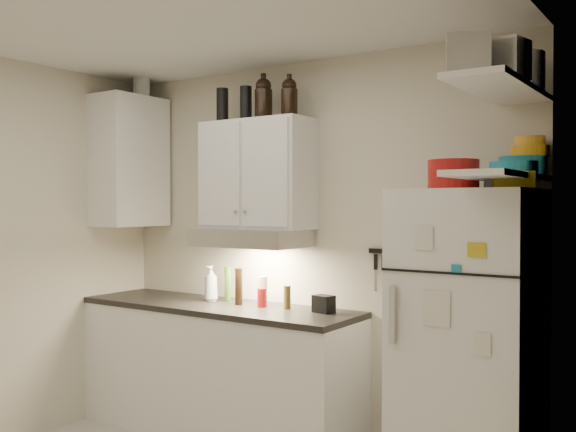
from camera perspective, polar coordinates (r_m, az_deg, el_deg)
The scene contains 34 objects.
ceiling at distance 3.40m, azimuth -12.68°, elevation 17.95°, with size 3.20×3.00×0.02m, color silver.
back_wall at distance 4.44m, azimuth 1.73°, elevation -3.07°, with size 3.20×0.02×2.60m, color beige.
right_wall at distance 2.38m, azimuth 15.31°, elevation -6.69°, with size 0.02×3.00×2.60m, color beige.
base_cabinet at distance 4.66m, azimuth -6.29°, elevation -13.62°, with size 2.10×0.60×0.88m, color white.
countertop at distance 4.56m, azimuth -6.30°, elevation -8.03°, with size 2.10×0.62×0.04m, color black.
upper_cabinet at distance 4.46m, azimuth -2.74°, elevation 3.69°, with size 0.80×0.33×0.75m, color white.
side_cabinet at distance 5.13m, azimuth -13.90°, elevation 4.71°, with size 0.33×0.55×1.00m, color white.
range_hood at distance 4.41m, azimuth -3.24°, elevation -1.93°, with size 0.76×0.46×0.12m, color silver.
fridge at distance 3.66m, azimuth 15.76°, elevation -11.14°, with size 0.70×0.68×1.70m, color white.
shelf_hi at distance 3.44m, azimuth 18.38°, elevation 10.72°, with size 0.30×0.95×0.03m, color white.
shelf_lo at distance 3.39m, azimuth 18.34°, elevation 3.37°, with size 0.30×0.95×0.03m, color white.
knife_strip at distance 4.09m, azimuth 9.88°, elevation -3.16°, with size 0.42×0.02×0.03m, color black.
dutch_oven at distance 3.57m, azimuth 14.49°, elevation 3.58°, with size 0.27×0.27×0.16m, color #A91513.
book_stack at distance 3.40m, azimuth 19.59°, elevation 3.02°, with size 0.19×0.24×0.08m, color gold.
spice_jar at distance 3.55m, azimuth 17.55°, elevation 3.20°, with size 0.07×0.07×0.11m, color silver.
stock_pot at distance 3.67m, azimuth 19.75°, elevation 11.88°, with size 0.27×0.27×0.19m, color silver.
tin_a at distance 3.33m, azimuth 18.75°, elevation 12.96°, with size 0.19×0.17×0.19m, color #AAAAAD.
tin_b at distance 3.22m, azimuth 15.67°, elevation 13.45°, with size 0.20×0.20×0.20m, color #AAAAAD.
bowl_teal at distance 3.69m, azimuth 20.12°, elevation 4.19°, with size 0.25×0.25×0.10m, color teal.
bowl_orange at distance 3.74m, azimuth 20.72°, elevation 5.39°, with size 0.20×0.20×0.06m, color #F6A317.
bowl_yellow at distance 3.74m, azimuth 20.72°, elevation 6.24°, with size 0.16×0.16×0.05m, color gold.
plates at distance 3.41m, azimuth 19.41°, elevation 4.10°, with size 0.23×0.23×0.06m, color teal.
growler_a at distance 4.43m, azimuth -2.20°, elevation 10.44°, with size 0.12×0.12×0.29m, color black, non-canonical shape.
growler_b at distance 4.32m, azimuth 0.12°, elevation 10.53°, with size 0.11×0.11×0.26m, color black, non-canonical shape.
thermos_a at distance 4.51m, azimuth -3.77°, elevation 9.95°, with size 0.08×0.08×0.24m, color black.
thermos_b at distance 4.66m, azimuth -5.85°, elevation 9.72°, with size 0.08×0.08×0.25m, color black.
side_jar at distance 5.22m, azimuth -12.90°, elevation 11.14°, with size 0.13×0.13×0.17m, color silver.
soap_bottle at distance 4.68m, azimuth -6.86°, elevation -5.80°, with size 0.11×0.11×0.28m, color white.
pepper_mill at distance 4.31m, azimuth -0.08°, elevation -7.24°, with size 0.05×0.05×0.16m, color brown.
oil_bottle at distance 4.67m, azimuth -5.37°, elevation -6.05°, with size 0.05×0.05×0.25m, color #376619.
vinegar_bottle at distance 4.49m, azimuth -4.40°, elevation -6.26°, with size 0.05×0.05×0.26m, color black.
clear_bottle at distance 4.43m, azimuth -2.27°, elevation -6.70°, with size 0.07×0.07×0.20m, color silver.
red_jar at distance 4.40m, azimuth -2.33°, elevation -7.26°, with size 0.06×0.06×0.13m, color #A91513.
caddy at distance 4.18m, azimuth 3.19°, elevation -7.81°, with size 0.13×0.09×0.11m, color black.
Camera 1 is at (2.36, -2.24, 1.62)m, focal length 40.00 mm.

